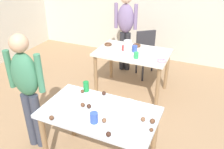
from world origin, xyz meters
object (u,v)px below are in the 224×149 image
object	(u,v)px
chair_far_table	(147,51)
soda_can	(86,86)
dining_table_near	(99,119)
mixing_bowl	(127,106)
person_girl_near	(27,85)
pitcher_far	(128,48)
dining_table_far	(132,57)
person_adult_far	(126,25)

from	to	relation	value
chair_far_table	soda_can	bearing A→B (deg)	-93.98
dining_table_near	mixing_bowl	distance (m)	0.33
person_girl_near	soda_can	distance (m)	0.66
mixing_bowl	soda_can	xyz separation A→B (m)	(-0.57, 0.14, 0.03)
soda_can	pitcher_far	xyz separation A→B (m)	(0.08, 1.16, 0.07)
dining_table_far	chair_far_table	distance (m)	0.74
dining_table_far	chair_far_table	bearing A→B (deg)	85.88
person_girl_near	mixing_bowl	xyz separation A→B (m)	(1.13, 0.20, -0.10)
pitcher_far	dining_table_far	bearing A→B (deg)	85.90
chair_far_table	soda_can	distance (m)	2.12
dining_table_near	pitcher_far	world-z (taller)	pitcher_far
person_adult_far	mixing_bowl	xyz separation A→B (m)	(0.90, -2.27, -0.16)
person_girl_near	chair_far_table	bearing A→B (deg)	73.70
person_girl_near	pitcher_far	size ratio (longest dim) A/B	5.75
person_girl_near	dining_table_far	bearing A→B (deg)	68.94
soda_can	person_girl_near	bearing A→B (deg)	-149.00
dining_table_near	dining_table_far	xyz separation A→B (m)	(-0.22, 1.66, 0.01)
person_girl_near	pitcher_far	distance (m)	1.63
person_adult_far	dining_table_near	bearing A→B (deg)	-75.07
chair_far_table	pitcher_far	bearing A→B (deg)	-94.12
mixing_bowl	person_girl_near	bearing A→B (deg)	-170.09
pitcher_far	person_girl_near	bearing A→B (deg)	-113.24
person_girl_near	person_adult_far	size ratio (longest dim) A/B	0.95
person_adult_far	pitcher_far	world-z (taller)	person_adult_far
person_adult_far	mixing_bowl	world-z (taller)	person_adult_far
person_girl_near	soda_can	world-z (taller)	person_girl_near
mixing_bowl	pitcher_far	world-z (taller)	pitcher_far
dining_table_far	mixing_bowl	size ratio (longest dim) A/B	5.82
dining_table_far	person_girl_near	distance (m)	1.85
dining_table_near	soda_can	distance (m)	0.46
dining_table_far	pitcher_far	size ratio (longest dim) A/B	4.60
dining_table_near	chair_far_table	world-z (taller)	chair_far_table
chair_far_table	person_girl_near	world-z (taller)	person_girl_near
chair_far_table	mixing_bowl	world-z (taller)	chair_far_table
soda_can	pitcher_far	size ratio (longest dim) A/B	0.47
chair_far_table	person_adult_far	size ratio (longest dim) A/B	0.56
dining_table_near	dining_table_far	bearing A→B (deg)	97.61
soda_can	pitcher_far	world-z (taller)	pitcher_far
dining_table_far	person_adult_far	bearing A→B (deg)	119.18
person_girl_near	mixing_bowl	bearing A→B (deg)	9.91
chair_far_table	mixing_bowl	size ratio (longest dim) A/B	4.28
person_adult_far	soda_can	distance (m)	2.16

